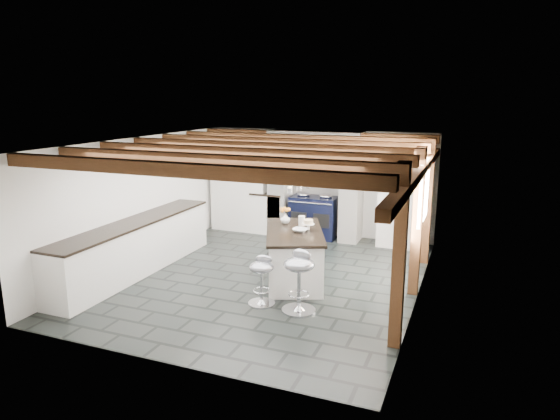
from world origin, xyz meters
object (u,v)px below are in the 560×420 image
at_px(range_cooker, 314,216).
at_px(bar_stool_far, 262,275).
at_px(bar_stool_near, 299,274).
at_px(kitchen_island, 294,255).

height_order(range_cooker, bar_stool_far, range_cooker).
height_order(bar_stool_near, bar_stool_far, bar_stool_near).
distance_m(range_cooker, bar_stool_far, 3.75).
relative_size(bar_stool_near, bar_stool_far, 1.22).
xyz_separation_m(range_cooker, kitchen_island, (0.49, -2.62, -0.02)).
xyz_separation_m(kitchen_island, bar_stool_far, (-0.10, -1.11, 0.02)).
relative_size(range_cooker, kitchen_island, 0.51).
bearing_deg(bar_stool_near, bar_stool_far, -169.81).
relative_size(kitchen_island, bar_stool_far, 2.63).
relative_size(range_cooker, bar_stool_near, 1.10).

